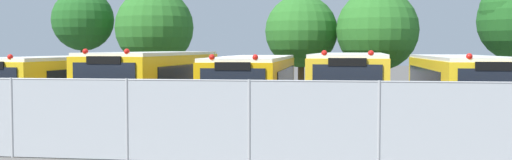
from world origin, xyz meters
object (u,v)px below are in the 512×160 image
Objects in this scene: school_bus_3 at (350,85)px; tree_1 at (153,28)px; school_bus_1 at (157,83)px; tree_2 at (301,29)px; school_bus_0 at (66,84)px; traffic_cone at (504,150)px; tree_0 at (81,19)px; school_bus_4 at (460,87)px; tree_3 at (380,30)px; school_bus_2 at (254,86)px.

tree_1 is at bearing -40.29° from school_bus_3.
tree_2 is at bearing -117.50° from school_bus_1.
school_bus_0 is 16.34× the size of traffic_cone.
tree_0 is at bearing -31.90° from school_bus_3.
school_bus_1 is 10.50m from tree_2.
traffic_cone is at bearing 88.21° from school_bus_4.
school_bus_4 is 1.98× the size of tree_2.
traffic_cone is at bearing -49.49° from tree_1.
school_bus_1 is 12.03m from tree_3.
tree_3 is (5.00, 7.73, 2.33)m from school_bus_2.
school_bus_4 is 8.61m from tree_3.
school_bus_0 is 7.58m from school_bus_2.
school_bus_2 reaches higher than school_bus_0.
tree_1 is 22.34m from traffic_cone.
tree_1 reaches higher than school_bus_2.
school_bus_3 is at bearing -41.33° from tree_1.
traffic_cone is at bearing -81.29° from tree_3.
school_bus_1 is 12.53m from tree_0.
traffic_cone is at bearing -69.09° from tree_2.
tree_2 is (-6.40, 9.02, 2.37)m from school_bus_4.
school_bus_0 is at bearing 1.00° from school_bus_3.
tree_3 is (16.20, -1.79, -0.71)m from tree_0.
school_bus_2 is at bearing -97.01° from tree_2.
school_bus_1 is 1.70× the size of tree_1.
tree_0 reaches higher than tree_1.
traffic_cone is (2.34, -15.25, -3.39)m from tree_3.
tree_3 is (8.80, 7.88, 2.25)m from school_bus_1.
school_bus_1 reaches higher than school_bus_4.
school_bus_0 is 1.90× the size of tree_2.
school_bus_2 is (7.58, 0.05, 0.00)m from school_bus_0.
school_bus_1 reaches higher than school_bus_3.
tree_0 reaches higher than tree_2.
school_bus_0 is at bearing -1.28° from school_bus_2.
tree_1 is at bearing -54.60° from school_bus_2.
school_bus_0 is 1.73× the size of tree_0.
tree_0 is (-11.20, 9.52, 3.04)m from school_bus_2.
school_bus_1 is at bearing 0.63° from school_bus_2.
school_bus_4 is 1.82× the size of tree_1.
tree_0 reaches higher than traffic_cone.
school_bus_2 is 9.23m from tree_2.
school_bus_3 is at bearing -32.95° from tree_0.
school_bus_2 is at bearing 0.04° from school_bus_3.
tree_0 reaches higher than school_bus_3.
tree_1 is 1.09× the size of tree_2.
school_bus_2 is at bearing -52.91° from tree_1.
tree_3 reaches higher than traffic_cone.
school_bus_0 is at bearing 153.41° from traffic_cone.
tree_2 is 4.07m from tree_3.
traffic_cone is (6.25, -16.37, -3.45)m from tree_2.
tree_0 is at bearing 176.19° from tree_1.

